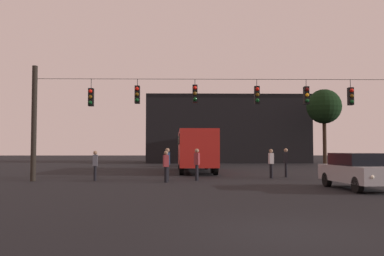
% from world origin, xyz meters
% --- Properties ---
extents(ground_plane, '(168.00, 168.00, 0.00)m').
position_xyz_m(ground_plane, '(0.00, 24.50, 0.00)').
color(ground_plane, black).
rests_on(ground_plane, ground).
extents(overhead_signal_span, '(20.44, 0.44, 6.13)m').
position_xyz_m(overhead_signal_span, '(-0.01, 13.92, 3.67)').
color(overhead_signal_span, black).
rests_on(overhead_signal_span, ground).
extents(city_bus, '(2.79, 11.06, 3.00)m').
position_xyz_m(city_bus, '(-1.27, 23.24, 1.87)').
color(city_bus, '#B21E19').
rests_on(city_bus, ground).
extents(car_near_right, '(2.13, 4.44, 1.52)m').
position_xyz_m(car_near_right, '(5.20, 9.07, 0.80)').
color(car_near_right, '#99999E').
rests_on(car_near_right, ground).
extents(car_far_left, '(2.15, 4.45, 1.52)m').
position_xyz_m(car_far_left, '(-0.68, 32.78, 0.80)').
color(car_far_left, black).
rests_on(car_far_left, ground).
extents(pedestrian_crossing_left, '(0.26, 0.37, 1.69)m').
position_xyz_m(pedestrian_crossing_left, '(2.94, 16.00, 0.96)').
color(pedestrian_crossing_left, black).
rests_on(pedestrian_crossing_left, ground).
extents(pedestrian_crossing_center, '(0.32, 0.41, 1.60)m').
position_xyz_m(pedestrian_crossing_center, '(-3.03, 12.93, 0.90)').
color(pedestrian_crossing_center, black).
rests_on(pedestrian_crossing_center, ground).
extents(pedestrian_crossing_right, '(0.30, 0.40, 1.74)m').
position_xyz_m(pedestrian_crossing_right, '(4.02, 16.86, 0.99)').
color(pedestrian_crossing_right, black).
rests_on(pedestrian_crossing_right, ground).
extents(pedestrian_near_bus, '(0.29, 0.39, 1.75)m').
position_xyz_m(pedestrian_near_bus, '(-3.01, 14.03, 0.99)').
color(pedestrian_near_bus, black).
rests_on(pedestrian_near_bus, ground).
extents(pedestrian_trailing, '(0.33, 0.41, 1.71)m').
position_xyz_m(pedestrian_trailing, '(-1.43, 14.23, 0.97)').
color(pedestrian_trailing, black).
rests_on(pedestrian_trailing, ground).
extents(pedestrian_far_side, '(0.29, 0.39, 1.60)m').
position_xyz_m(pedestrian_far_side, '(-6.88, 14.23, 0.90)').
color(pedestrian_far_side, black).
rests_on(pedestrian_far_side, ground).
extents(corner_building, '(20.10, 9.06, 8.40)m').
position_xyz_m(corner_building, '(3.31, 46.60, 4.20)').
color(corner_building, black).
rests_on(corner_building, ground).
extents(tree_left_silhouette, '(3.82, 3.82, 8.33)m').
position_xyz_m(tree_left_silhouette, '(13.34, 37.86, 6.37)').
color(tree_left_silhouette, '#2D2116').
rests_on(tree_left_silhouette, ground).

